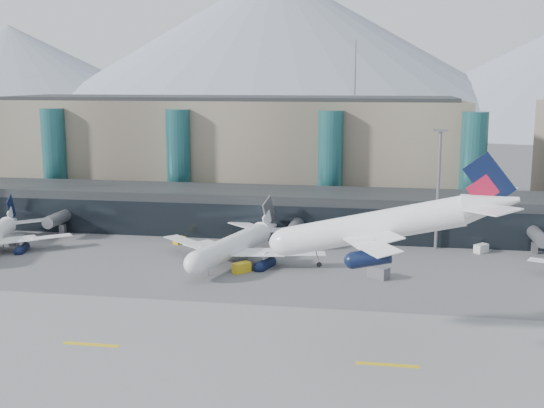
{
  "coord_description": "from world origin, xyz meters",
  "views": [
    {
      "loc": [
        19.14,
        -97.71,
        35.89
      ],
      "look_at": [
        -2.87,
        32.0,
        11.59
      ],
      "focal_mm": 45.0,
      "sensor_mm": 36.0,
      "label": 1
    }
  ],
  "objects": [
    {
      "name": "runway_strip",
      "position": [
        0.0,
        -15.0,
        0.02
      ],
      "size": [
        400.0,
        40.0,
        0.04
      ],
      "primitive_type": "cube",
      "color": "slate",
      "rests_on": "ground"
    },
    {
      "name": "hero_jet",
      "position": [
        20.64,
        -10.22,
        18.33
      ],
      "size": [
        34.14,
        34.11,
        11.08
      ],
      "rotation": [
        0.0,
        -0.24,
        -0.14
      ],
      "color": "white",
      "rests_on": "ground"
    },
    {
      "name": "terminal_main",
      "position": [
        -25.0,
        90.0,
        15.44
      ],
      "size": [
        130.0,
        30.0,
        31.0
      ],
      "color": "gray",
      "rests_on": "ground"
    },
    {
      "name": "veh_h",
      "position": [
        -7.17,
        23.1,
        0.93
      ],
      "size": [
        3.49,
        3.75,
        1.87
      ],
      "primitive_type": "cube",
      "rotation": [
        0.0,
        0.0,
        0.9
      ],
      "color": "gold",
      "rests_on": "ground"
    },
    {
      "name": "concourse",
      "position": [
        -0.02,
        57.73,
        4.97
      ],
      "size": [
        170.0,
        27.0,
        10.0
      ],
      "color": "black",
      "rests_on": "ground"
    },
    {
      "name": "veh_f",
      "position": [
        -60.57,
        36.42,
        0.96
      ],
      "size": [
        1.97,
        3.52,
        1.92
      ],
      "primitive_type": "cube",
      "rotation": [
        0.0,
        0.0,
        1.53
      ],
      "color": "#515257",
      "rests_on": "ground"
    },
    {
      "name": "veh_b",
      "position": [
        -25.51,
        43.01,
        0.74
      ],
      "size": [
        2.58,
        2.99,
        1.47
      ],
      "primitive_type": "cube",
      "rotation": [
        0.0,
        0.0,
        1.09
      ],
      "color": "gold",
      "rests_on": "ground"
    },
    {
      "name": "ground",
      "position": [
        0.0,
        0.0,
        0.0
      ],
      "size": [
        900.0,
        900.0,
        0.0
      ],
      "primitive_type": "plane",
      "color": "#515154",
      "rests_on": "ground"
    },
    {
      "name": "runway_markings",
      "position": [
        -0.0,
        -15.0,
        0.05
      ],
      "size": [
        128.0,
        1.0,
        0.02
      ],
      "color": "gold",
      "rests_on": "ground"
    },
    {
      "name": "jet_parked_mid",
      "position": [
        -9.31,
        32.5,
        4.66
      ],
      "size": [
        36.94,
        38.41,
        12.33
      ],
      "rotation": [
        0.0,
        0.0,
        1.3
      ],
      "color": "white",
      "rests_on": "ground"
    },
    {
      "name": "veh_c",
      "position": [
        18.25,
        23.68,
        1.07
      ],
      "size": [
        4.3,
        3.88,
        2.13
      ],
      "primitive_type": "cube",
      "rotation": [
        0.0,
        0.0,
        -0.62
      ],
      "color": "#515257",
      "rests_on": "ground"
    },
    {
      "name": "lightmast_mid",
      "position": [
        30.0,
        48.0,
        14.42
      ],
      "size": [
        3.0,
        1.2,
        25.6
      ],
      "color": "slate",
      "rests_on": "ground"
    },
    {
      "name": "teal_towers",
      "position": [
        -14.99,
        74.01,
        14.01
      ],
      "size": [
        116.4,
        19.4,
        46.0
      ],
      "color": "#225C61",
      "rests_on": "ground"
    },
    {
      "name": "veh_d",
      "position": [
        39.17,
        46.0,
        0.89
      ],
      "size": [
        3.33,
        3.44,
        1.78
      ],
      "primitive_type": "cube",
      "rotation": [
        0.0,
        0.0,
        0.84
      ],
      "color": "silver",
      "rests_on": "ground"
    },
    {
      "name": "mountain_ridge",
      "position": [
        15.97,
        380.0,
        45.74
      ],
      "size": [
        910.0,
        400.0,
        110.0
      ],
      "color": "gray",
      "rests_on": "ground"
    }
  ]
}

